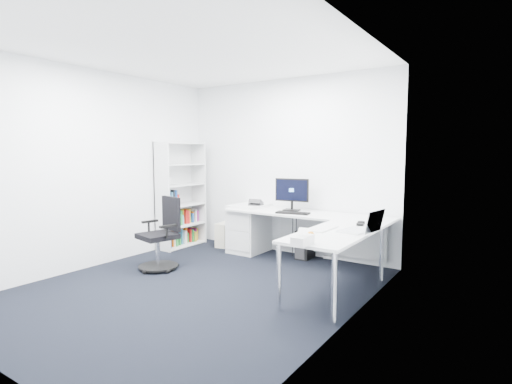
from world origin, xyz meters
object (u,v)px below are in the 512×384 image
Objects in this scene: task_chair at (158,234)px; laptop at (355,219)px; bookshelf at (181,195)px; monitor at (292,194)px; l_desk at (295,242)px.

task_chair is 2.56× the size of laptop.
task_chair is (0.69, -1.15, -0.38)m from bookshelf.
bookshelf reaches higher than monitor.
monitor is at bearing 152.26° from laptop.
laptop is (1.32, -0.97, -0.11)m from monitor.
task_chair is 1.89× the size of monitor.
laptop is at bearing 25.77° from task_chair.
laptop is at bearing -28.16° from l_desk.
bookshelf reaches higher than l_desk.
l_desk is 2.24m from bookshelf.
monitor reaches higher than laptop.
l_desk is at bearing -64.68° from monitor.
task_chair reaches higher than l_desk.
laptop reaches higher than task_chair.
monitor is (-0.28, 0.41, 0.60)m from l_desk.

